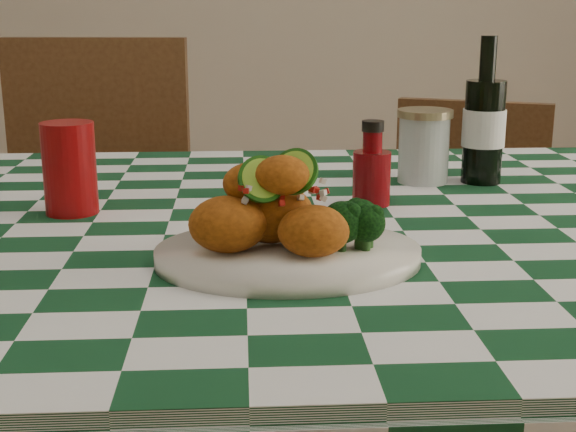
{
  "coord_description": "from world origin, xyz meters",
  "views": [
    {
      "loc": [
        -0.11,
        -1.05,
        1.07
      ],
      "look_at": [
        -0.05,
        -0.19,
        0.84
      ],
      "focal_mm": 50.0,
      "sensor_mm": 36.0,
      "label": 1
    }
  ],
  "objects_px": {
    "beer_bottle": "(485,111)",
    "wooden_chair_left": "(84,258)",
    "plate": "(288,255)",
    "mason_jar": "(424,146)",
    "wooden_chair_right": "(455,281)",
    "ketchup_bottle": "(372,163)",
    "fried_chicken_pile": "(282,203)",
    "red_tumbler": "(70,168)"
  },
  "relations": [
    {
      "from": "ketchup_bottle",
      "to": "wooden_chair_right",
      "type": "relative_size",
      "value": 0.15
    },
    {
      "from": "plate",
      "to": "wooden_chair_right",
      "type": "relative_size",
      "value": 0.36
    },
    {
      "from": "mason_jar",
      "to": "red_tumbler",
      "type": "bearing_deg",
      "value": -162.58
    },
    {
      "from": "mason_jar",
      "to": "wooden_chair_right",
      "type": "bearing_deg",
      "value": 67.87
    },
    {
      "from": "mason_jar",
      "to": "wooden_chair_right",
      "type": "height_order",
      "value": "mason_jar"
    },
    {
      "from": "fried_chicken_pile",
      "to": "red_tumbler",
      "type": "bearing_deg",
      "value": 139.8
    },
    {
      "from": "fried_chicken_pile",
      "to": "mason_jar",
      "type": "xyz_separation_m",
      "value": [
        0.25,
        0.41,
        -0.01
      ]
    },
    {
      "from": "plate",
      "to": "fried_chicken_pile",
      "type": "bearing_deg",
      "value": 180.0
    },
    {
      "from": "plate",
      "to": "fried_chicken_pile",
      "type": "height_order",
      "value": "fried_chicken_pile"
    },
    {
      "from": "mason_jar",
      "to": "wooden_chair_right",
      "type": "xyz_separation_m",
      "value": [
        0.22,
        0.53,
        -0.43
      ]
    },
    {
      "from": "beer_bottle",
      "to": "fried_chicken_pile",
      "type": "bearing_deg",
      "value": -131.02
    },
    {
      "from": "wooden_chair_right",
      "to": "red_tumbler",
      "type": "bearing_deg",
      "value": -113.71
    },
    {
      "from": "plate",
      "to": "mason_jar",
      "type": "xyz_separation_m",
      "value": [
        0.25,
        0.41,
        0.05
      ]
    },
    {
      "from": "plate",
      "to": "beer_bottle",
      "type": "distance_m",
      "value": 0.54
    },
    {
      "from": "plate",
      "to": "red_tumbler",
      "type": "xyz_separation_m",
      "value": [
        -0.29,
        0.24,
        0.06
      ]
    },
    {
      "from": "red_tumbler",
      "to": "ketchup_bottle",
      "type": "xyz_separation_m",
      "value": [
        0.43,
        0.02,
        -0.0
      ]
    },
    {
      "from": "plate",
      "to": "ketchup_bottle",
      "type": "relative_size",
      "value": 2.46
    },
    {
      "from": "fried_chicken_pile",
      "to": "mason_jar",
      "type": "height_order",
      "value": "fried_chicken_pile"
    },
    {
      "from": "fried_chicken_pile",
      "to": "ketchup_bottle",
      "type": "distance_m",
      "value": 0.3
    },
    {
      "from": "red_tumbler",
      "to": "wooden_chair_left",
      "type": "bearing_deg",
      "value": 100.73
    },
    {
      "from": "fried_chicken_pile",
      "to": "ketchup_bottle",
      "type": "bearing_deg",
      "value": 61.23
    },
    {
      "from": "fried_chicken_pile",
      "to": "wooden_chair_right",
      "type": "height_order",
      "value": "fried_chicken_pile"
    },
    {
      "from": "mason_jar",
      "to": "wooden_chair_left",
      "type": "xyz_separation_m",
      "value": [
        -0.67,
        0.53,
        -0.35
      ]
    },
    {
      "from": "plate",
      "to": "ketchup_bottle",
      "type": "distance_m",
      "value": 0.3
    },
    {
      "from": "red_tumbler",
      "to": "beer_bottle",
      "type": "relative_size",
      "value": 0.54
    },
    {
      "from": "ketchup_bottle",
      "to": "wooden_chair_right",
      "type": "height_order",
      "value": "ketchup_bottle"
    },
    {
      "from": "beer_bottle",
      "to": "wooden_chair_left",
      "type": "bearing_deg",
      "value": 144.75
    },
    {
      "from": "fried_chicken_pile",
      "to": "wooden_chair_left",
      "type": "distance_m",
      "value": 1.09
    },
    {
      "from": "red_tumbler",
      "to": "mason_jar",
      "type": "xyz_separation_m",
      "value": [
        0.54,
        0.17,
        -0.0
      ]
    },
    {
      "from": "fried_chicken_pile",
      "to": "wooden_chair_left",
      "type": "height_order",
      "value": "wooden_chair_left"
    },
    {
      "from": "red_tumbler",
      "to": "ketchup_bottle",
      "type": "distance_m",
      "value": 0.43
    },
    {
      "from": "fried_chicken_pile",
      "to": "mason_jar",
      "type": "distance_m",
      "value": 0.48
    },
    {
      "from": "red_tumbler",
      "to": "beer_bottle",
      "type": "height_order",
      "value": "beer_bottle"
    },
    {
      "from": "plate",
      "to": "red_tumbler",
      "type": "height_order",
      "value": "red_tumbler"
    },
    {
      "from": "fried_chicken_pile",
      "to": "red_tumbler",
      "type": "xyz_separation_m",
      "value": [
        -0.28,
        0.24,
        -0.01
      ]
    },
    {
      "from": "plate",
      "to": "beer_bottle",
      "type": "xyz_separation_m",
      "value": [
        0.34,
        0.4,
        0.11
      ]
    },
    {
      "from": "mason_jar",
      "to": "beer_bottle",
      "type": "height_order",
      "value": "beer_bottle"
    },
    {
      "from": "plate",
      "to": "fried_chicken_pile",
      "type": "distance_m",
      "value": 0.06
    },
    {
      "from": "mason_jar",
      "to": "beer_bottle",
      "type": "relative_size",
      "value": 0.51
    },
    {
      "from": "plate",
      "to": "wooden_chair_right",
      "type": "distance_m",
      "value": 1.11
    },
    {
      "from": "ketchup_bottle",
      "to": "beer_bottle",
      "type": "xyz_separation_m",
      "value": [
        0.2,
        0.14,
        0.06
      ]
    },
    {
      "from": "plate",
      "to": "red_tumbler",
      "type": "bearing_deg",
      "value": 140.48
    }
  ]
}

